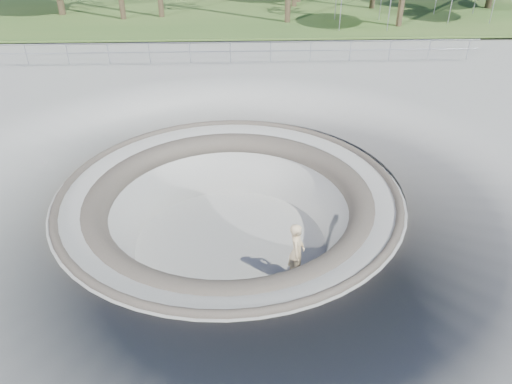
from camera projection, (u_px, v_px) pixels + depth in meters
ground at (229, 191)px, 14.93m from camera, size 180.00×180.00×0.00m
skate_bowl at (231, 240)px, 15.90m from camera, size 14.00×14.00×4.10m
distant_hills at (261, 11)px, 67.23m from camera, size 103.20×45.00×28.60m
safety_railing at (230, 52)px, 24.74m from camera, size 25.00×0.06×1.03m
skateboard at (295, 277)px, 14.43m from camera, size 0.79×0.47×0.08m
skater at (297, 252)px, 13.94m from camera, size 0.56×0.74×1.82m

